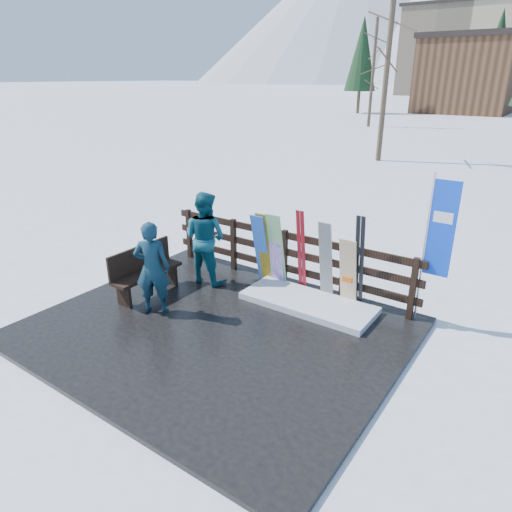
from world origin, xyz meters
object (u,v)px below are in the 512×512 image
Objects in this scene: rental_flag at (437,234)px; person_front at (152,268)px; bench at (145,269)px; person_back at (205,238)px; snowboard_0 at (261,249)px; snowboard_5 at (348,273)px; snowboard_2 at (264,248)px; snowboard_4 at (326,262)px; snowboard_3 at (276,253)px; snowboard_1 at (277,251)px.

rental_flag is 1.53× the size of person_front.
bench is 1.35m from person_back.
snowboard_0 reaches higher than snowboard_5.
snowboard_2 is 0.96× the size of snowboard_4.
rental_flag is (1.82, 0.27, 0.82)m from snowboard_4.
snowboard_3 is 0.55× the size of rental_flag.
snowboard_1 is at bearing 180.00° from snowboard_4.
snowboard_5 is (1.91, 0.00, -0.06)m from snowboard_0.
snowboard_2 is at bearing -180.00° from snowboard_3.
snowboard_1 reaches higher than snowboard_0.
person_front is at bearing -119.70° from snowboard_1.
rental_flag is at bearing 8.44° from snowboard_4.
rental_flag is at bearing 5.29° from snowboard_3.
person_front is (-1.21, -2.15, 0.14)m from snowboard_3.
snowboard_0 is 1.15m from person_back.
bench is at bearing -153.17° from snowboard_5.
snowboard_1 is at bearing 0.00° from snowboard_0.
snowboard_0 is 0.94× the size of snowboard_4.
snowboard_3 is (-0.01, 0.00, -0.06)m from snowboard_1.
snowboard_0 is 0.37m from snowboard_1.
snowboard_3 reaches higher than snowboard_5.
snowboard_0 is 0.79× the size of person_back.
bench is 3.87m from snowboard_5.
bench is 0.58× the size of rental_flag.
snowboard_4 reaches higher than snowboard_5.
snowboard_3 is 1.55m from snowboard_5.
snowboard_0 is at bearing -180.00° from snowboard_1.
person_front is at bearing 89.25° from person_back.
snowboard_1 is 0.61× the size of rental_flag.
snowboard_2 is 1.12× the size of snowboard_5.
snowboard_0 reaches higher than snowboard_3.
snowboard_2 is at bearing -180.00° from snowboard_5.
snowboard_4 is at bearing -171.34° from person_front.
snowboard_3 is at bearing -159.86° from person_back.
snowboard_3 is (0.36, 0.00, -0.02)m from snowboard_0.
snowboard_5 is 0.53× the size of rental_flag.
snowboard_0 is 1.04× the size of snowboard_3.
person_front is (-2.31, -2.15, 0.06)m from snowboard_4.
snowboard_4 is at bearing -0.00° from snowboard_1.
rental_flag is at bearing -172.91° from person_back.
snowboard_2 is 0.28m from snowboard_3.
snowboard_0 is 0.88× the size of person_front.
snowboard_3 is at bearing 0.00° from snowboard_2.
bench is 2.60m from snowboard_1.
snowboard_5 is at bearing -168.82° from rental_flag.
bench is 2.34m from snowboard_0.
snowboard_5 reaches higher than bench.
bench is at bearing -131.40° from snowboard_0.
person_back is at bearing -149.66° from snowboard_2.
rental_flag is at bearing 11.18° from snowboard_5.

